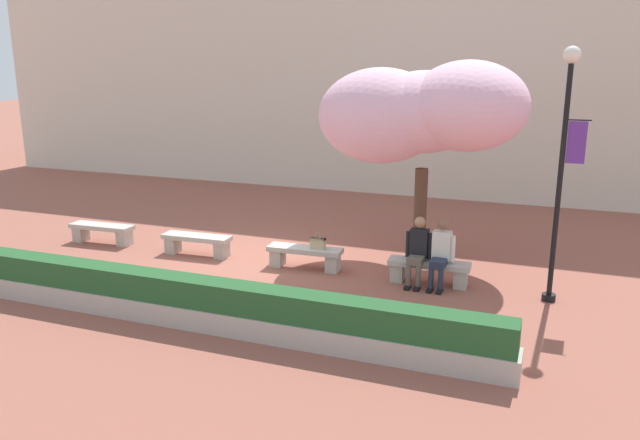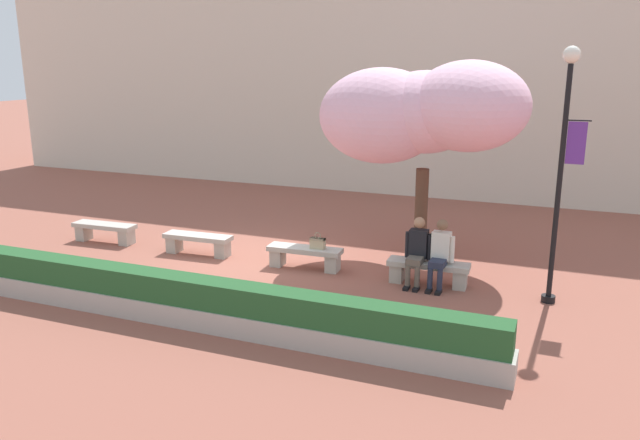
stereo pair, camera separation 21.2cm
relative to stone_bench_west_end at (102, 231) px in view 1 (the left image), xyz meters
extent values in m
plane|color=#8E5142|center=(3.83, 0.00, -0.29)|extent=(100.00, 100.00, 0.00)
cube|color=beige|center=(3.83, 9.70, 4.03)|extent=(28.00, 4.00, 8.65)
cube|color=#ADA89E|center=(0.00, 0.00, 0.11)|extent=(1.56, 0.50, 0.10)
cube|color=#ADA89E|center=(-0.60, -0.03, -0.12)|extent=(0.26, 0.35, 0.35)
cube|color=#ADA89E|center=(0.60, 0.03, -0.12)|extent=(0.26, 0.35, 0.35)
cube|color=#ADA89E|center=(2.55, 0.00, 0.11)|extent=(1.56, 0.50, 0.10)
cube|color=#ADA89E|center=(1.95, -0.03, -0.12)|extent=(0.26, 0.35, 0.35)
cube|color=#ADA89E|center=(3.15, 0.03, -0.12)|extent=(0.26, 0.35, 0.35)
cube|color=#ADA89E|center=(5.10, 0.00, 0.11)|extent=(1.56, 0.50, 0.10)
cube|color=#ADA89E|center=(4.50, -0.03, -0.12)|extent=(0.26, 0.35, 0.35)
cube|color=#ADA89E|center=(5.70, 0.03, -0.12)|extent=(0.26, 0.35, 0.35)
cube|color=#ADA89E|center=(7.65, 0.00, 0.11)|extent=(1.56, 0.50, 0.10)
cube|color=#ADA89E|center=(7.05, -0.03, -0.12)|extent=(0.26, 0.35, 0.35)
cube|color=#ADA89E|center=(8.25, 0.03, -0.12)|extent=(0.26, 0.35, 0.35)
cube|color=black|center=(7.34, -0.42, -0.26)|extent=(0.10, 0.22, 0.06)
cylinder|color=brown|center=(7.34, -0.36, -0.05)|extent=(0.10, 0.10, 0.42)
cube|color=black|center=(7.52, -0.42, -0.26)|extent=(0.10, 0.22, 0.06)
cylinder|color=brown|center=(7.52, -0.36, -0.05)|extent=(0.10, 0.10, 0.42)
cube|color=brown|center=(7.43, -0.18, 0.22)|extent=(0.28, 0.40, 0.12)
cube|color=black|center=(7.44, 0.04, 0.49)|extent=(0.34, 0.22, 0.54)
sphere|color=#A37556|center=(7.44, 0.04, 0.89)|extent=(0.21, 0.21, 0.21)
cylinder|color=black|center=(7.23, 0.02, 0.45)|extent=(0.09, 0.09, 0.50)
cylinder|color=black|center=(7.65, 0.02, 0.45)|extent=(0.09, 0.09, 0.50)
cube|color=black|center=(7.76, -0.42, -0.26)|extent=(0.11, 0.22, 0.06)
cylinder|color=#23283D|center=(7.76, -0.36, -0.05)|extent=(0.10, 0.10, 0.42)
cube|color=black|center=(7.94, -0.42, -0.26)|extent=(0.11, 0.22, 0.06)
cylinder|color=#23283D|center=(7.94, -0.36, -0.05)|extent=(0.10, 0.10, 0.42)
cube|color=#23283D|center=(7.86, -0.18, 0.22)|extent=(0.30, 0.41, 0.12)
cube|color=silver|center=(7.87, 0.04, 0.49)|extent=(0.35, 0.23, 0.54)
sphere|color=brown|center=(7.87, 0.04, 0.89)|extent=(0.21, 0.21, 0.21)
cylinder|color=silver|center=(7.66, 0.03, 0.45)|extent=(0.09, 0.09, 0.50)
cylinder|color=silver|center=(8.08, 0.01, 0.45)|extent=(0.09, 0.09, 0.50)
cube|color=tan|center=(5.38, 0.02, 0.27)|extent=(0.30, 0.14, 0.22)
cube|color=gray|center=(5.38, 0.01, 0.36)|extent=(0.30, 0.15, 0.04)
torus|color=#807259|center=(5.38, 0.02, 0.43)|extent=(0.14, 0.02, 0.14)
cylinder|color=#513828|center=(7.09, 1.70, 0.67)|extent=(0.28, 0.28, 1.92)
ellipsoid|color=#EFB7D1|center=(7.09, 1.70, 2.81)|extent=(2.26, 2.26, 1.69)
ellipsoid|color=#EFB7D1|center=(6.20, 1.57, 2.72)|extent=(2.65, 2.39, 1.99)
ellipsoid|color=#EFB7D1|center=(7.98, 1.64, 2.96)|extent=(2.41, 2.65, 1.81)
cylinder|color=black|center=(9.82, -0.08, -0.23)|extent=(0.24, 0.24, 0.12)
cylinder|color=black|center=(9.82, -0.08, 1.75)|extent=(0.09, 0.09, 4.09)
sphere|color=white|center=(9.82, -0.08, 3.94)|extent=(0.28, 0.28, 0.28)
cylinder|color=black|center=(10.02, -0.08, 2.90)|extent=(0.40, 0.02, 0.02)
cube|color=#5B2D8E|center=(10.02, -0.08, 2.53)|extent=(0.30, 0.02, 0.70)
cube|color=#ADA89E|center=(3.83, -3.26, -0.11)|extent=(11.44, 0.50, 0.36)
cube|color=#235128|center=(3.83, -3.26, 0.29)|extent=(11.34, 0.44, 0.44)
camera|label=1|loc=(9.73, -11.23, 3.84)|focal=35.00mm
camera|label=2|loc=(9.93, -11.16, 3.84)|focal=35.00mm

